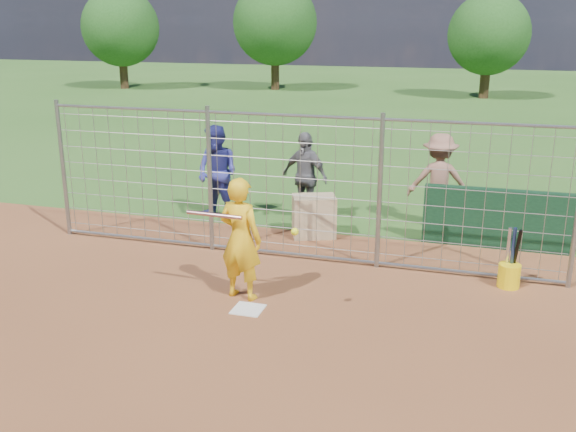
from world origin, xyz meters
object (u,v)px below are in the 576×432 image
(batter, at_px, (241,239))
(bystander_a, at_px, (217,173))
(bystander_b, at_px, (305,177))
(bystander_c, at_px, (439,180))
(equipment_bin, at_px, (314,216))
(bucket_with_bats, at_px, (509,272))

(batter, relative_size, bystander_a, 0.95)
(batter, xyz_separation_m, bystander_b, (-0.13, 4.02, 0.00))
(batter, height_order, bystander_c, bystander_c)
(bystander_a, relative_size, bystander_b, 1.05)
(batter, xyz_separation_m, equipment_bin, (0.32, 3.07, -0.53))
(bystander_a, bearing_deg, equipment_bin, 4.17)
(batter, bearing_deg, bystander_c, -109.00)
(bystander_a, height_order, bystander_c, bystander_a)
(bystander_b, relative_size, bucket_with_bats, 1.90)
(bystander_a, xyz_separation_m, bystander_b, (1.76, 0.38, -0.05))
(bystander_b, bearing_deg, bystander_c, 30.78)
(batter, relative_size, bucket_with_bats, 1.90)
(bystander_c, distance_m, equipment_bin, 2.65)
(bystander_c, relative_size, equipment_bin, 2.35)
(bystander_b, height_order, bucket_with_bats, bystander_b)
(bystander_a, bearing_deg, bystander_b, 30.83)
(bystander_b, distance_m, bucket_with_bats, 4.73)
(bystander_a, height_order, bucket_with_bats, bystander_a)
(bystander_b, xyz_separation_m, equipment_bin, (0.45, -0.95, -0.53))
(equipment_bin, bearing_deg, bystander_b, 93.79)
(batter, distance_m, bystander_b, 4.02)
(bystander_a, bearing_deg, bystander_c, 28.98)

